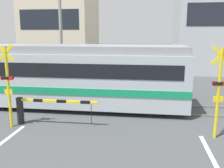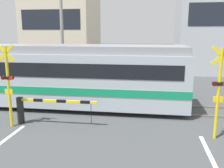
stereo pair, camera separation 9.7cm
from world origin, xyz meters
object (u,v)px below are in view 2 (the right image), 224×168
at_px(commuter_train, 3,72).
at_px(crossing_signal_left, 8,82).
at_px(crossing_barrier_far, 173,83).
at_px(crossing_signal_right, 219,89).
at_px(crossing_barrier_near, 38,106).
at_px(pedestrian, 152,72).

height_order(commuter_train, crossing_signal_left, crossing_signal_left).
height_order(crossing_barrier_far, crossing_signal_right, crossing_signal_right).
height_order(commuter_train, crossing_barrier_far, commuter_train).
distance_m(crossing_barrier_near, pedestrian, 9.36).
height_order(crossing_barrier_near, crossing_signal_right, crossing_signal_right).
bearing_deg(commuter_train, crossing_barrier_near, -40.88).
bearing_deg(crossing_barrier_near, crossing_signal_left, -158.79).
relative_size(commuter_train, pedestrian, 10.80).
height_order(crossing_barrier_near, crossing_barrier_far, same).
relative_size(crossing_barrier_near, crossing_barrier_far, 1.00).
xyz_separation_m(crossing_signal_left, pedestrian, (5.56, 8.55, -0.82)).
xyz_separation_m(crossing_barrier_near, crossing_signal_right, (6.77, -0.38, 1.04)).
xyz_separation_m(crossing_signal_left, crossing_signal_right, (7.75, 0.00, 0.00)).
bearing_deg(crossing_signal_left, commuter_train, 124.54).
height_order(commuter_train, crossing_signal_right, crossing_signal_right).
distance_m(crossing_barrier_far, crossing_signal_left, 9.04).
relative_size(crossing_barrier_near, crossing_signal_right, 1.02).
distance_m(crossing_barrier_near, crossing_signal_right, 6.86).
distance_m(commuter_train, crossing_signal_right, 10.33).
height_order(crossing_barrier_far, crossing_signal_left, crossing_signal_left).
xyz_separation_m(crossing_barrier_near, pedestrian, (4.57, 8.17, 0.23)).
xyz_separation_m(commuter_train, pedestrian, (7.66, 5.49, -0.66)).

